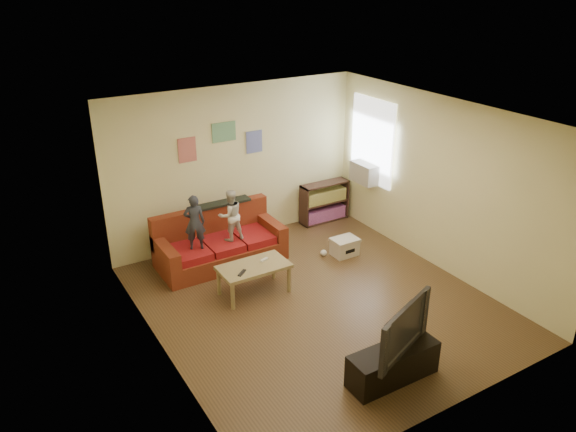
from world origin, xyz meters
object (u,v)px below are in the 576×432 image
sofa (219,244)px  child_a (195,222)px  child_b (230,215)px  file_box (345,247)px  tv_stand (393,364)px  television (396,327)px  coffee_table (254,269)px  bookshelf (324,204)px

sofa → child_a: child_a is taller
child_b → file_box: child_b is taller
tv_stand → television: 0.52m
child_b → file_box: bearing=156.7°
television → file_box: bearing=42.4°
child_b → file_box: (1.72, -0.72, -0.69)m
child_a → coffee_table: bearing=135.8°
sofa → coffee_table: 1.17m
sofa → child_a: (-0.45, -0.17, 0.57)m
television → bookshelf: bearing=44.2°
child_a → bookshelf: bearing=-147.2°
child_b → tv_stand: child_b is taller
sofa → tv_stand: 3.71m
sofa → file_box: bearing=-25.4°
child_b → tv_stand: 3.58m
tv_stand → child_b: bearing=96.3°
child_b → bookshelf: bearing=-165.3°
child_a → tv_stand: bearing=125.9°
bookshelf → coffee_table: bearing=-145.5°
sofa → child_b: (0.15, -0.17, 0.55)m
bookshelf → television: size_ratio=0.88×
child_a → coffee_table: child_a is taller
child_b → bookshelf: size_ratio=0.89×
coffee_table → child_b: bearing=82.7°
bookshelf → file_box: 1.43m
coffee_table → tv_stand: size_ratio=0.92×
coffee_table → television: bearing=-79.1°
file_box → tv_stand: bearing=-116.1°
sofa → tv_stand: size_ratio=1.81×
sofa → coffee_table: sofa is taller
file_box → child_b: bearing=157.4°
child_a → bookshelf: child_a is taller
child_a → file_box: child_a is taller
child_b → tv_stand: size_ratio=0.76×
bookshelf → file_box: size_ratio=2.19×
child_a → tv_stand: 3.69m
child_a → file_box: (2.32, -0.72, -0.71)m
coffee_table → tv_stand: bearing=-79.1°
file_box → bookshelf: bearing=69.5°
sofa → coffee_table: bearing=-89.1°
child_b → television: child_b is taller
file_box → tv_stand: (-1.37, -2.78, 0.06)m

